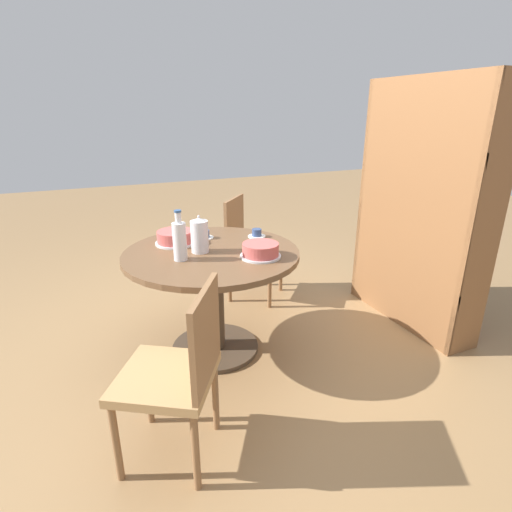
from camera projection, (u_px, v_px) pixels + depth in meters
ground_plane at (215, 349)px, 2.81m from camera, size 14.00×14.00×0.00m
dining_table at (213, 278)px, 2.62m from camera, size 1.13×1.13×0.73m
chair_a at (178, 371)px, 1.79m from camera, size 0.58×0.58×0.88m
chair_b at (249, 245)px, 3.47m from camera, size 0.59×0.59×0.88m
bookshelf at (417, 208)px, 2.93m from camera, size 1.09×0.28×1.80m
coffee_pot at (200, 235)px, 2.50m from camera, size 0.11×0.11×0.24m
water_bottle at (180, 240)px, 2.36m from camera, size 0.08×0.08×0.31m
cake_main at (175, 237)px, 2.68m from camera, size 0.27×0.27×0.09m
cake_second at (261, 250)px, 2.44m from camera, size 0.25×0.25×0.09m
cup_a at (257, 234)px, 2.83m from camera, size 0.12×0.12×0.06m
cup_b at (205, 235)px, 2.80m from camera, size 0.12×0.12×0.06m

